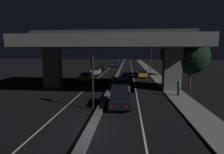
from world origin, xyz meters
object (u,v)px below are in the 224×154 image
car_grey_second (123,84)px  car_taxi_yellow_lead_oncoming (86,77)px  car_dark_blue_fourth_oncoming (116,64)px  motorcycle_black_filtering_near (114,99)px  car_black_lead (120,97)px  car_taxi_yellow_fourth (143,74)px  street_lamp (149,55)px  car_silver_second_oncoming (96,71)px  car_dark_blue_third (126,78)px  car_black_third_oncoming (102,67)px  traffic_light_left_of_median (93,73)px  pedestrian_on_sidewalk (179,87)px

car_grey_second → car_taxi_yellow_lead_oncoming: (-6.61, 6.94, -0.12)m
car_dark_blue_fourth_oncoming → motorcycle_black_filtering_near: 41.50m
car_black_lead → motorcycle_black_filtering_near: car_black_lead is taller
car_black_lead → car_taxi_yellow_fourth: car_black_lead is taller
street_lamp → car_grey_second: bearing=-106.2°
car_black_lead → motorcycle_black_filtering_near: (-0.62, 0.62, -0.36)m
car_silver_second_oncoming → motorcycle_black_filtering_near: 22.10m
car_grey_second → motorcycle_black_filtering_near: (-0.69, -6.11, -0.27)m
car_dark_blue_third → car_taxi_yellow_lead_oncoming: size_ratio=1.04×
car_dark_blue_third → car_taxi_yellow_fourth: 7.08m
car_black_lead → car_taxi_yellow_lead_oncoming: car_black_lead is taller
car_grey_second → car_black_third_oncoming: (-6.49, 24.51, -0.11)m
traffic_light_left_of_median → motorcycle_black_filtering_near: 3.55m
car_dark_blue_third → car_taxi_yellow_fourth: size_ratio=1.16×
car_silver_second_oncoming → street_lamp: bearing=105.9°
car_silver_second_oncoming → car_black_third_oncoming: bearing=178.5°
car_grey_second → traffic_light_left_of_median: bearing=160.8°
street_lamp → car_taxi_yellow_lead_oncoming: bearing=-135.1°
car_black_third_oncoming → car_dark_blue_fourth_oncoming: car_dark_blue_fourth_oncoming is taller
street_lamp → car_silver_second_oncoming: 13.08m
car_dark_blue_fourth_oncoming → motorcycle_black_filtering_near: car_dark_blue_fourth_oncoming is taller
traffic_light_left_of_median → motorcycle_black_filtering_near: bearing=43.7°
car_taxi_yellow_lead_oncoming → pedestrian_on_sidewalk: pedestrian_on_sidewalk is taller
traffic_light_left_of_median → car_taxi_yellow_lead_oncoming: 15.46m
car_black_lead → pedestrian_on_sidewalk: (6.53, 4.33, 0.10)m
traffic_light_left_of_median → car_dark_blue_third: bearing=78.7°
car_taxi_yellow_fourth → car_silver_second_oncoming: car_silver_second_oncoming is taller
traffic_light_left_of_median → car_dark_blue_third: size_ratio=1.00×
car_silver_second_oncoming → pedestrian_on_sidewalk: (12.92, -17.62, 0.27)m
car_black_lead → car_dark_blue_fourth_oncoming: (-3.32, 42.03, -0.14)m
car_dark_blue_fourth_oncoming → car_taxi_yellow_fourth: bearing=15.3°
car_silver_second_oncoming → car_grey_second: bearing=21.3°
car_dark_blue_third → pedestrian_on_sidewalk: (6.11, -8.36, 0.32)m
car_dark_blue_third → car_grey_second: bearing=174.2°
car_silver_second_oncoming → car_black_third_oncoming: 9.29m
car_dark_blue_third → car_black_third_oncoming: (-6.84, 18.55, 0.03)m
car_grey_second → car_taxi_yellow_lead_oncoming: car_grey_second is taller
car_dark_blue_third → pedestrian_on_sidewalk: bearing=-146.2°
street_lamp → motorcycle_black_filtering_near: 26.17m
motorcycle_black_filtering_near → car_silver_second_oncoming: bearing=12.5°
traffic_light_left_of_median → car_black_third_oncoming: 32.58m
street_lamp → car_taxi_yellow_fourth: 7.92m
car_taxi_yellow_lead_oncoming → car_dark_blue_fourth_oncoming: bearing=171.7°
traffic_light_left_of_median → car_black_third_oncoming: traffic_light_left_of_median is taller
street_lamp → car_taxi_yellow_lead_oncoming: size_ratio=1.59×
car_silver_second_oncoming → car_dark_blue_fourth_oncoming: (3.07, 20.08, 0.03)m
street_lamp → car_black_third_oncoming: bearing=155.5°
traffic_light_left_of_median → car_grey_second: (2.37, 7.71, -2.41)m
car_silver_second_oncoming → motorcycle_black_filtering_near: (5.76, -21.33, -0.19)m
traffic_light_left_of_median → street_lamp: size_ratio=0.65×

